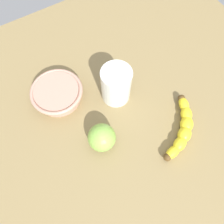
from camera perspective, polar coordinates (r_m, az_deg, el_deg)
wooden_tabletop at (r=65.47cm, az=5.65°, el=-3.65°), size 120.00×120.00×3.00cm
banana at (r=64.62cm, az=18.71°, el=-4.25°), size 14.97×17.59×3.76cm
smoothie_glass at (r=62.74cm, az=1.11°, el=7.34°), size 9.02×9.02×12.33cm
ceramic_bowl at (r=67.11cm, az=-14.69°, el=4.95°), size 16.13×16.13×4.87cm
green_apple_fruit at (r=58.30cm, az=-2.94°, el=-6.77°), size 7.93×7.93×7.93cm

